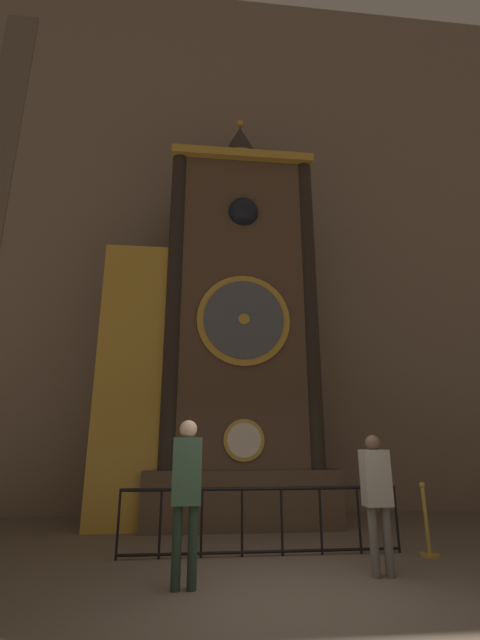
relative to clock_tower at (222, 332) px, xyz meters
name	(u,v)px	position (x,y,z in m)	size (l,w,h in m)	color
ground_plane	(297,604)	(0.54, -4.28, -3.93)	(28.00, 28.00, 0.00)	brown
cathedral_back_wall	(236,214)	(0.45, 1.56, 3.86)	(24.00, 0.32, 15.60)	#7A6656
clock_tower	(222,332)	(0.00, 0.00, 0.00)	(4.83, 1.79, 9.61)	brown
railing_fence	(262,517)	(0.49, -2.38, -3.41)	(4.17, 0.05, 0.94)	black
visitor_near	(187,484)	(-0.62, -3.75, -2.82)	(0.34, 0.22, 1.84)	#213427
visitor_far	(377,489)	(1.80, -3.52, -2.93)	(0.34, 0.22, 1.67)	#58554F
stanchion_post	(427,532)	(2.88, -2.63, -3.61)	(0.28, 0.28, 1.01)	#B28E33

